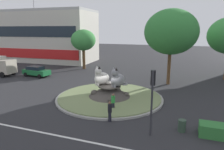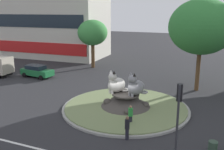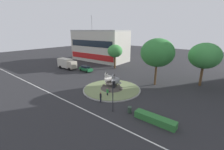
% 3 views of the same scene
% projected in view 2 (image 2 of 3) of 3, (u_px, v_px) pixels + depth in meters
% --- Properties ---
extents(ground_plane, '(160.00, 160.00, 0.00)m').
position_uv_depth(ground_plane, '(125.00, 109.00, 23.56)').
color(ground_plane, '#28282B').
extents(roundabout_island, '(11.46, 11.46, 1.44)m').
position_uv_depth(roundabout_island, '(126.00, 104.00, 23.46)').
color(roundabout_island, gray).
rests_on(roundabout_island, ground).
extents(cat_statue_white, '(2.03, 2.17, 2.12)m').
position_uv_depth(cat_statue_white, '(116.00, 84.00, 23.40)').
color(cat_statue_white, silver).
rests_on(cat_statue_white, roundabout_island).
extents(cat_statue_grey, '(1.97, 2.17, 2.09)m').
position_uv_depth(cat_statue_grey, '(135.00, 87.00, 22.66)').
color(cat_statue_grey, gray).
rests_on(cat_statue_grey, roundabout_island).
extents(traffic_light_mast, '(0.33, 0.46, 4.66)m').
position_uv_depth(traffic_light_mast, '(179.00, 107.00, 15.00)').
color(traffic_light_mast, '#2D2D33').
rests_on(traffic_light_mast, ground).
extents(shophouse_block, '(21.98, 10.98, 16.58)m').
position_uv_depth(shophouse_block, '(49.00, 26.00, 49.62)').
color(shophouse_block, beige).
rests_on(shophouse_block, ground).
extents(broadleaf_tree_behind_island, '(6.92, 6.92, 9.95)m').
position_uv_depth(broadleaf_tree_behind_island, '(201.00, 27.00, 27.21)').
color(broadleaf_tree_behind_island, brown).
rests_on(broadleaf_tree_behind_island, ground).
extents(second_tree_near_tower, '(4.54, 4.54, 7.32)m').
position_uv_depth(second_tree_near_tower, '(93.00, 33.00, 39.06)').
color(second_tree_near_tower, brown).
rests_on(second_tree_near_tower, ground).
extents(pedestrian_green_shirt, '(0.36, 0.36, 1.60)m').
position_uv_depth(pedestrian_green_shirt, '(131.00, 115.00, 20.08)').
color(pedestrian_green_shirt, black).
rests_on(pedestrian_green_shirt, ground).
extents(pedestrian_black_shirt, '(0.34, 0.34, 1.71)m').
position_uv_depth(pedestrian_black_shirt, '(127.00, 127.00, 17.75)').
color(pedestrian_black_shirt, black).
rests_on(pedestrian_black_shirt, ground).
extents(sedan_on_far_lane, '(4.60, 2.33, 1.61)m').
position_uv_depth(sedan_on_far_lane, '(37.00, 71.00, 34.33)').
color(sedan_on_far_lane, '#1E6B38').
rests_on(sedan_on_far_lane, ground).
extents(litter_bin, '(0.56, 0.56, 0.90)m').
position_uv_depth(litter_bin, '(213.00, 148.00, 15.98)').
color(litter_bin, '#2D4233').
rests_on(litter_bin, ground).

